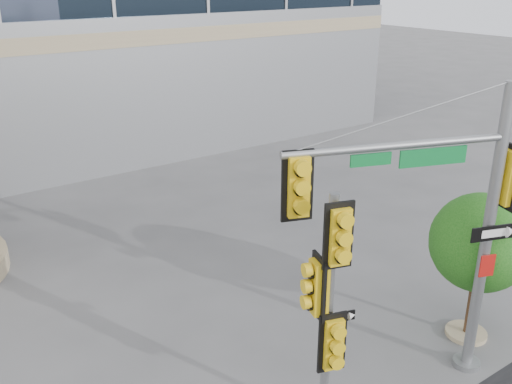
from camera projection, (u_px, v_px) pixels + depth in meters
ground at (316, 377)px, 11.45m from camera, size 120.00×120.00×0.00m
main_signal_pole at (442, 209)px, 10.22m from camera, size 4.38×1.90×5.89m
secondary_signal_pole at (329, 301)px, 9.26m from camera, size 0.77×0.71×4.47m
street_tree at (480, 246)px, 12.02m from camera, size 2.16×2.11×3.37m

